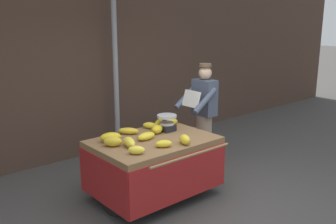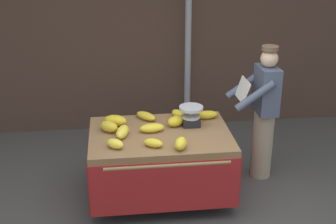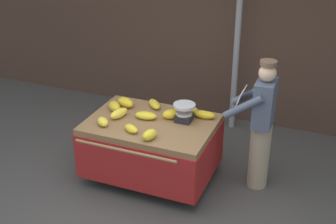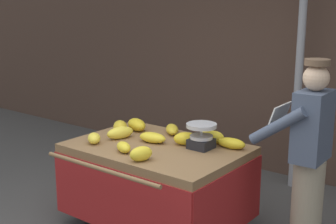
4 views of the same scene
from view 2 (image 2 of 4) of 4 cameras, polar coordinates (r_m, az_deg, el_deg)
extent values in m
cube|color=#473328|center=(7.21, -1.34, 12.55)|extent=(16.00, 0.24, 3.74)
cylinder|color=gray|center=(6.95, 2.44, 8.95)|extent=(0.09, 0.09, 2.98)
cube|color=olive|center=(5.39, -0.96, -2.92)|extent=(1.60, 1.12, 0.08)
cylinder|color=black|center=(5.56, -8.38, -7.08)|extent=(0.05, 0.78, 0.78)
cylinder|color=#B7B7BC|center=(5.56, -8.69, -7.09)|extent=(0.01, 0.14, 0.14)
cylinder|color=black|center=(5.68, 6.33, -6.26)|extent=(0.05, 0.78, 0.78)
cylinder|color=#B7B7BC|center=(5.69, 6.63, -6.24)|extent=(0.01, 0.14, 0.14)
cylinder|color=#4C4742|center=(6.00, -1.41, -4.61)|extent=(0.05, 0.05, 0.76)
cube|color=maroon|center=(5.06, -0.27, -9.10)|extent=(1.60, 0.02, 0.60)
cube|color=maroon|center=(6.04, -1.50, -3.59)|extent=(1.60, 0.02, 0.60)
cube|color=maroon|center=(5.53, -9.25, -6.50)|extent=(0.02, 1.12, 0.60)
cube|color=maroon|center=(5.67, 7.15, -5.60)|extent=(0.02, 1.12, 0.60)
cylinder|color=olive|center=(4.72, -0.02, -6.51)|extent=(1.28, 0.04, 0.04)
cube|color=black|center=(5.56, 2.78, -1.16)|extent=(0.20, 0.20, 0.09)
cylinder|color=#B7B7BC|center=(5.52, 2.79, -0.21)|extent=(0.02, 0.02, 0.11)
cylinder|color=#B7B7BC|center=(5.49, 2.81, 0.49)|extent=(0.28, 0.28, 0.04)
cylinder|color=#B7B7BC|center=(5.53, 2.79, -0.54)|extent=(0.21, 0.21, 0.03)
ellipsoid|color=yellow|center=(5.04, -1.77, -3.75)|extent=(0.24, 0.20, 0.09)
ellipsoid|color=yellow|center=(4.98, 1.54, -3.82)|extent=(0.18, 0.24, 0.13)
ellipsoid|color=gold|center=(5.75, 4.66, -0.34)|extent=(0.28, 0.14, 0.10)
ellipsoid|color=gold|center=(5.53, 0.96, -1.08)|extent=(0.27, 0.26, 0.12)
ellipsoid|color=yellow|center=(5.77, 1.30, -0.24)|extent=(0.21, 0.26, 0.09)
ellipsoid|color=gold|center=(5.71, -2.66, -0.49)|extent=(0.29, 0.30, 0.09)
ellipsoid|color=yellow|center=(5.38, -1.94, -1.92)|extent=(0.29, 0.17, 0.10)
ellipsoid|color=yellow|center=(5.04, -6.38, -3.81)|extent=(0.23, 0.22, 0.10)
ellipsoid|color=gold|center=(5.42, -7.12, -1.75)|extent=(0.27, 0.26, 0.13)
ellipsoid|color=yellow|center=(5.28, -5.50, -2.40)|extent=(0.20, 0.31, 0.12)
ellipsoid|color=yellow|center=(5.72, 2.54, -0.25)|extent=(0.24, 0.21, 0.13)
ellipsoid|color=gold|center=(5.57, -6.34, -1.02)|extent=(0.31, 0.25, 0.13)
cylinder|color=gray|center=(6.13, 11.27, -3.83)|extent=(0.26, 0.26, 0.88)
cube|color=#475166|center=(5.85, 11.80, 2.60)|extent=(0.24, 0.38, 0.58)
sphere|color=#DBB28E|center=(5.73, 12.11, 6.32)|extent=(0.21, 0.21, 0.21)
cylinder|color=brown|center=(5.70, 12.21, 7.53)|extent=(0.20, 0.20, 0.05)
cylinder|color=#475166|center=(5.59, 10.44, 1.90)|extent=(0.48, 0.10, 0.37)
cylinder|color=#475166|center=(5.97, 9.22, 3.30)|extent=(0.48, 0.10, 0.37)
cube|color=silver|center=(5.75, 8.99, 2.68)|extent=(0.10, 0.34, 0.25)
camera|label=1|loc=(2.78, -69.89, -7.32)|focal=40.50mm
camera|label=3|loc=(2.68, 84.30, 12.10)|focal=49.23mm
camera|label=4|loc=(3.65, 52.96, -2.07)|focal=49.54mm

